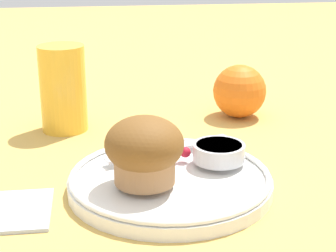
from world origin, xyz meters
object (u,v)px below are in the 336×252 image
butter_knife (170,148)px  juice_glass (63,88)px  orange_fruit (240,91)px  muffin (144,150)px

butter_knife → juice_glass: (-0.13, 0.15, 0.04)m
orange_fruit → muffin: bearing=-123.1°
orange_fruit → juice_glass: bearing=-174.8°
muffin → orange_fruit: bearing=56.9°
butter_knife → juice_glass: 0.20m
orange_fruit → juice_glass: size_ratio=0.66×
muffin → juice_glass: juice_glass is taller
juice_glass → muffin: bearing=-68.7°
muffin → butter_knife: (0.04, 0.08, -0.03)m
muffin → butter_knife: 0.10m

